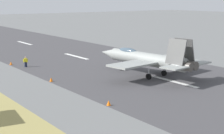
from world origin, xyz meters
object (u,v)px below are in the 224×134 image
Objects in this scene: marker_cone_mid at (51,80)px; marker_cone_near at (109,103)px; crew_person at (26,62)px; marker_cone_far at (11,63)px; fighter_jet at (147,59)px.

marker_cone_near is at bearing 180.00° from marker_cone_mid.
crew_person is 11.29m from marker_cone_mid.
fighter_jet is at bearing -146.57° from marker_cone_far.
fighter_jet is 31.76× the size of marker_cone_far.
fighter_jet is 19.20m from crew_person.
marker_cone_near is (-23.95, 1.22, -0.54)m from crew_person.
crew_person is 3.36m from marker_cone_far.
marker_cone_mid is at bearing 180.00° from marker_cone_far.
marker_cone_mid is at bearing 173.79° from crew_person.
marker_cone_near is 27.03m from marker_cone_far.
crew_person is 23.98m from marker_cone_near.
marker_cone_far is (3.08, 1.22, -0.54)m from crew_person.
marker_cone_mid is (4.37, 12.32, -2.09)m from fighter_jet.
crew_person is 2.95× the size of marker_cone_far.
marker_cone_near is 12.73m from marker_cone_mid.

